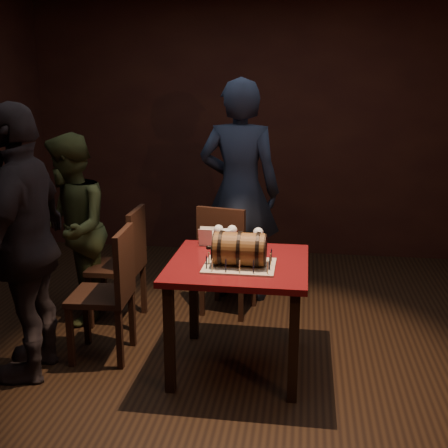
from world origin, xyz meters
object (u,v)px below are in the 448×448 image
object	(u,v)px
pub_table	(238,278)
chair_back	(225,254)
barrel_cake	(240,249)
person_left_rear	(71,230)
wine_glass_left	(218,231)
person_back	(240,191)
chair_left_front	(111,287)
person_left_front	(26,244)
wine_glass_mid	(232,231)
wine_glass_right	(258,234)
chair_left_rear	(125,259)
pint_of_ale	(227,240)

from	to	relation	value
pub_table	chair_back	size ratio (longest dim) A/B	0.97
barrel_cake	person_left_rear	world-z (taller)	person_left_rear
wine_glass_left	person_back	bearing A→B (deg)	87.95
wine_glass_left	chair_left_front	distance (m)	0.84
pub_table	person_left_rear	bearing A→B (deg)	157.40
pub_table	person_left_front	size ratio (longest dim) A/B	0.50
chair_back	wine_glass_mid	bearing A→B (deg)	-76.63
wine_glass_right	chair_left_front	distance (m)	1.08
wine_glass_mid	chair_left_rear	xyz separation A→B (m)	(-0.89, 0.28, -0.34)
wine_glass_left	person_left_front	world-z (taller)	person_left_front
chair_back	chair_left_rear	size ratio (longest dim) A/B	1.00
chair_left_front	wine_glass_mid	bearing A→B (deg)	21.10
person_left_front	barrel_cake	bearing A→B (deg)	92.78
person_back	person_left_front	size ratio (longest dim) A/B	1.08
person_left_front	pint_of_ale	bearing A→B (deg)	107.88
pub_table	wine_glass_left	distance (m)	0.43
chair_left_rear	person_left_rear	distance (m)	0.49
barrel_cake	wine_glass_right	bearing A→B (deg)	77.26
chair_left_rear	chair_left_front	size ratio (longest dim) A/B	1.00
barrel_cake	pint_of_ale	bearing A→B (deg)	110.72
person_back	person_left_rear	xyz separation A→B (m)	(-1.26, -0.69, -0.21)
wine_glass_mid	chair_back	bearing A→B (deg)	103.37
wine_glass_mid	person_back	bearing A→B (deg)	93.75
wine_glass_mid	chair_back	distance (m)	0.64
barrel_cake	wine_glass_right	size ratio (longest dim) A/B	2.38
wine_glass_left	pint_of_ale	world-z (taller)	wine_glass_left
chair_left_rear	chair_back	bearing A→B (deg)	17.75
wine_glass_right	person_left_front	xyz separation A→B (m)	(-1.43, -0.54, 0.02)
wine_glass_left	chair_back	size ratio (longest dim) A/B	0.17
wine_glass_left	chair_left_rear	distance (m)	0.91
wine_glass_left	chair_left_rear	world-z (taller)	chair_left_rear
wine_glass_mid	person_left_front	bearing A→B (deg)	-155.03
wine_glass_right	person_left_rear	bearing A→B (deg)	168.65
pub_table	person_left_rear	size ratio (longest dim) A/B	0.60
barrel_cake	pint_of_ale	xyz separation A→B (m)	(-0.13, 0.33, -0.05)
wine_glass_left	pint_of_ale	distance (m)	0.12
wine_glass_mid	pint_of_ale	bearing A→B (deg)	-105.37
person_left_rear	person_left_front	distance (m)	0.86
person_left_front	pub_table	bearing A→B (deg)	96.83
wine_glass_mid	chair_left_front	bearing A→B (deg)	-158.90
pub_table	barrel_cake	world-z (taller)	barrel_cake
wine_glass_right	chair_left_front	world-z (taller)	chair_left_front
chair_back	person_left_front	xyz separation A→B (m)	(-1.12, -1.11, 0.37)
chair_back	person_left_rear	size ratio (longest dim) A/B	0.62
chair_left_rear	pub_table	bearing A→B (deg)	-31.79
wine_glass_right	wine_glass_mid	bearing A→B (deg)	168.49
chair_left_front	person_left_rear	size ratio (longest dim) A/B	0.62
barrel_cake	person_left_front	xyz separation A→B (m)	(-1.35, -0.17, 0.02)
wine_glass_left	wine_glass_right	world-z (taller)	same
wine_glass_left	wine_glass_right	xyz separation A→B (m)	(0.28, -0.03, 0.00)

